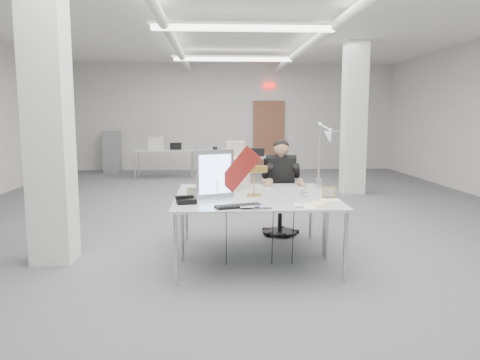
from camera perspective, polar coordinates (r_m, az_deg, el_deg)
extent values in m
cube|color=#57575A|center=(7.54, 0.43, -4.94)|extent=(10.00, 14.00, 0.02)
cube|color=white|center=(7.52, 0.46, 19.75)|extent=(10.00, 14.00, 0.02)
cube|color=silver|center=(14.36, -1.30, 7.63)|extent=(10.00, 0.02, 3.20)
cube|color=white|center=(5.65, -22.32, 6.63)|extent=(0.45, 0.45, 3.20)
cube|color=white|center=(10.28, 13.72, 7.31)|extent=(0.45, 0.45, 3.20)
cube|color=brown|center=(14.39, 3.52, 5.43)|extent=(0.95, 0.08, 2.10)
cube|color=red|center=(14.36, 3.59, 11.41)|extent=(0.32, 0.06, 0.16)
cylinder|color=silver|center=(7.50, -9.22, 18.19)|extent=(0.16, 13.60, 0.16)
cylinder|color=silver|center=(7.69, 11.46, 17.88)|extent=(0.16, 13.60, 0.16)
cube|color=white|center=(7.47, 0.46, 18.02)|extent=(2.80, 0.14, 0.08)
cube|color=white|center=(11.43, -0.83, 14.50)|extent=(2.80, 0.14, 0.08)
cube|color=silver|center=(4.95, 2.22, -2.87)|extent=(1.80, 0.90, 0.02)
cube|color=silver|center=(5.83, 1.41, -1.22)|extent=(1.80, 0.90, 0.02)
cube|color=silver|center=(10.40, 0.52, 2.80)|extent=(1.60, 0.80, 0.02)
cube|color=silver|center=(12.65, -9.22, 3.61)|extent=(1.60, 0.80, 0.02)
cube|color=gray|center=(14.36, -15.36, 3.36)|extent=(0.45, 0.55, 1.20)
cube|color=#A3A3A8|center=(5.17, -3.04, 0.75)|extent=(0.42, 0.21, 0.54)
cube|color=maroon|center=(5.13, -0.05, 1.32)|extent=(0.47, 0.18, 0.53)
cube|color=black|center=(4.67, -0.13, -3.21)|extent=(0.50, 0.29, 0.02)
imported|color=silver|center=(4.58, 2.05, -3.43)|extent=(0.33, 0.23, 0.03)
ellipsoid|color=#A7A8AC|center=(4.66, 7.28, -3.25)|extent=(0.09, 0.07, 0.03)
cube|color=black|center=(4.91, -6.56, -2.57)|extent=(0.23, 0.22, 0.05)
cube|color=#A28B45|center=(5.26, -5.74, -1.54)|extent=(0.14, 0.05, 0.11)
cube|color=#9C8643|center=(5.31, 10.82, -1.47)|extent=(0.16, 0.07, 0.12)
cylinder|color=#B4B3B8|center=(5.32, 7.78, -1.50)|extent=(0.11, 0.06, 0.11)
cube|color=white|center=(4.75, 7.99, -3.21)|extent=(0.21, 0.29, 0.01)
cube|color=#EEDB8E|center=(4.93, 9.44, -2.83)|extent=(0.29, 0.31, 0.01)
cube|color=white|center=(5.14, 10.92, -2.42)|extent=(0.21, 0.15, 0.01)
cube|color=beige|center=(5.89, -1.18, 0.88)|extent=(0.52, 0.51, 0.38)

